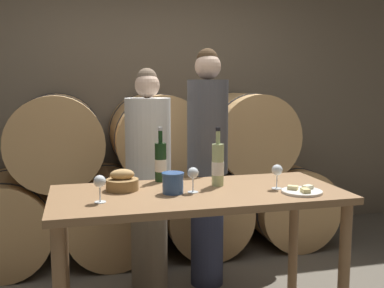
% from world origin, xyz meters
% --- Properties ---
extents(stone_wall_back, '(10.00, 0.12, 3.20)m').
position_xyz_m(stone_wall_back, '(0.00, 2.03, 1.60)').
color(stone_wall_back, '#7F705B').
rests_on(stone_wall_back, ground_plane).
extents(barrel_stack, '(3.21, 0.90, 1.42)m').
position_xyz_m(barrel_stack, '(-0.00, 1.46, 0.66)').
color(barrel_stack, tan).
rests_on(barrel_stack, ground_plane).
extents(tasting_table, '(1.64, 0.72, 0.89)m').
position_xyz_m(tasting_table, '(0.00, 0.00, 0.77)').
color(tasting_table, olive).
rests_on(tasting_table, ground_plane).
extents(person_left, '(0.32, 0.32, 1.60)m').
position_xyz_m(person_left, '(-0.18, 0.70, 0.81)').
color(person_left, '#756651').
rests_on(person_left, ground_plane).
extents(person_right, '(0.30, 0.30, 1.74)m').
position_xyz_m(person_right, '(0.26, 0.70, 0.90)').
color(person_right, '#2D334C').
rests_on(person_right, ground_plane).
extents(wine_bottle_red, '(0.07, 0.07, 0.34)m').
position_xyz_m(wine_bottle_red, '(-0.16, 0.31, 1.01)').
color(wine_bottle_red, '#193819').
rests_on(wine_bottle_red, tasting_table).
extents(wine_bottle_white, '(0.07, 0.07, 0.35)m').
position_xyz_m(wine_bottle_white, '(0.15, 0.11, 1.02)').
color(wine_bottle_white, '#ADBC7F').
rests_on(wine_bottle_white, tasting_table).
extents(blue_crock, '(0.12, 0.12, 0.12)m').
position_xyz_m(blue_crock, '(-0.15, -0.01, 0.95)').
color(blue_crock, '#335693').
rests_on(blue_crock, tasting_table).
extents(bread_basket, '(0.19, 0.19, 0.12)m').
position_xyz_m(bread_basket, '(-0.41, 0.13, 0.94)').
color(bread_basket, olive).
rests_on(bread_basket, tasting_table).
extents(cheese_plate, '(0.22, 0.22, 0.04)m').
position_xyz_m(cheese_plate, '(0.55, -0.18, 0.90)').
color(cheese_plate, white).
rests_on(cheese_plate, tasting_table).
extents(wine_glass_far_left, '(0.06, 0.06, 0.14)m').
position_xyz_m(wine_glass_far_left, '(-0.55, -0.11, 0.99)').
color(wine_glass_far_left, white).
rests_on(wine_glass_far_left, tasting_table).
extents(wine_glass_left, '(0.06, 0.06, 0.14)m').
position_xyz_m(wine_glass_left, '(-0.04, -0.02, 0.99)').
color(wine_glass_left, white).
rests_on(wine_glass_left, tasting_table).
extents(wine_glass_center, '(0.06, 0.06, 0.14)m').
position_xyz_m(wine_glass_center, '(0.45, -0.06, 0.99)').
color(wine_glass_center, white).
rests_on(wine_glass_center, tasting_table).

